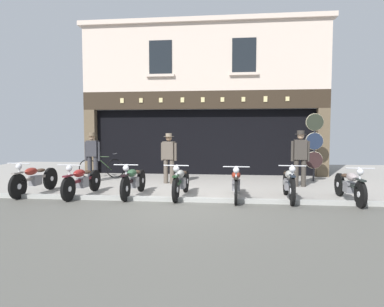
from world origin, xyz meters
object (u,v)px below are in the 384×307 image
(motorcycle_center, at_px, (181,181))
(advert_board_near, at_px, (139,136))
(motorcycle_center_right, at_px, (236,183))
(motorcycle_left, at_px, (82,180))
(motorcycle_far_left, at_px, (35,179))
(salesman_left, at_px, (93,154))
(leaning_bicycle, at_px, (101,167))
(shopkeeper_center, at_px, (169,156))
(motorcycle_right, at_px, (289,183))
(tyre_sign_pole, at_px, (314,142))
(motorcycle_center_left, at_px, (134,180))
(salesman_right, at_px, (300,155))
(motorcycle_far_right, at_px, (350,185))

(motorcycle_center, xyz_separation_m, advert_board_near, (-2.40, 4.78, 1.10))
(motorcycle_center_right, bearing_deg, motorcycle_left, 2.36)
(motorcycle_center_right, bearing_deg, motorcycle_far_left, 0.92)
(motorcycle_far_left, xyz_separation_m, salesman_left, (0.63, 2.41, 0.51))
(advert_board_near, xyz_separation_m, leaning_bicycle, (-1.10, -1.36, -1.15))
(salesman_left, xyz_separation_m, shopkeeper_center, (2.69, -0.16, -0.02))
(motorcycle_far_left, relative_size, advert_board_near, 2.00)
(motorcycle_left, height_order, shopkeeper_center, shopkeeper_center)
(motorcycle_right, bearing_deg, tyre_sign_pole, -110.05)
(motorcycle_left, height_order, leaning_bicycle, leaning_bicycle)
(motorcycle_center_left, height_order, advert_board_near, advert_board_near)
(salesman_right, relative_size, advert_board_near, 1.68)
(motorcycle_right, bearing_deg, motorcycle_center, 2.71)
(advert_board_near, bearing_deg, motorcycle_center, -63.35)
(motorcycle_left, distance_m, motorcycle_center, 2.64)
(motorcycle_far_right, bearing_deg, motorcycle_center_right, -0.73)
(motorcycle_right, distance_m, motorcycle_far_right, 1.43)
(motorcycle_right, xyz_separation_m, salesman_right, (0.72, 2.09, 0.54))
(shopkeeper_center, xyz_separation_m, tyre_sign_pole, (4.88, 0.95, 0.44))
(motorcycle_far_left, height_order, motorcycle_center_right, motorcycle_far_left)
(motorcycle_left, xyz_separation_m, leaning_bicycle, (-0.86, 3.53, -0.04))
(motorcycle_far_left, bearing_deg, motorcycle_center_right, -178.44)
(motorcycle_left, height_order, tyre_sign_pole, tyre_sign_pole)
(motorcycle_far_left, xyz_separation_m, tyre_sign_pole, (8.20, 3.20, 0.94))
(salesman_left, relative_size, salesman_right, 0.96)
(motorcycle_far_left, xyz_separation_m, advert_board_near, (1.64, 4.77, 1.10))
(salesman_left, distance_m, salesman_right, 6.87)
(motorcycle_center_right, bearing_deg, leaning_bicycle, -33.64)
(motorcycle_far_left, height_order, tyre_sign_pole, tyre_sign_pole)
(motorcycle_left, distance_m, motorcycle_far_right, 6.80)
(motorcycle_far_right, distance_m, salesman_right, 2.34)
(motorcycle_far_left, distance_m, shopkeeper_center, 4.04)
(shopkeeper_center, bearing_deg, motorcycle_center, 121.06)
(motorcycle_center, height_order, motorcycle_far_right, same)
(motorcycle_far_left, height_order, motorcycle_right, motorcycle_right)
(motorcycle_far_left, relative_size, motorcycle_far_right, 1.04)
(motorcycle_far_right, height_order, tyre_sign_pole, tyre_sign_pole)
(motorcycle_center_right, distance_m, salesman_right, 2.98)
(tyre_sign_pole, bearing_deg, motorcycle_center, -142.36)
(salesman_left, bearing_deg, salesman_right, 179.86)
(motorcycle_far_left, distance_m, motorcycle_right, 6.77)
(motorcycle_left, distance_m, motorcycle_center_left, 1.37)
(motorcycle_center_right, height_order, leaning_bicycle, leaning_bicycle)
(salesman_right, bearing_deg, tyre_sign_pole, -117.91)
(advert_board_near, bearing_deg, motorcycle_center_right, -51.73)
(shopkeeper_center, relative_size, advert_board_near, 1.59)
(shopkeeper_center, height_order, salesman_right, salesman_right)
(motorcycle_left, xyz_separation_m, advert_board_near, (0.24, 4.89, 1.11))
(advert_board_near, height_order, leaning_bicycle, advert_board_near)
(motorcycle_right, bearing_deg, leaning_bicycle, -25.41)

